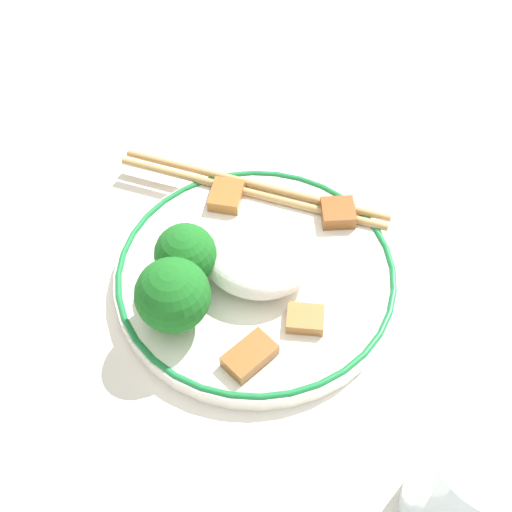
{
  "coord_description": "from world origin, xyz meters",
  "views": [
    {
      "loc": [
        0.12,
        -0.3,
        0.45
      ],
      "look_at": [
        0.0,
        0.0,
        0.03
      ],
      "focal_mm": 50.0,
      "sensor_mm": 36.0,
      "label": 1
    }
  ],
  "objects_px": {
    "drinking_glass": "(477,484)",
    "broccoli_back_center": "(173,296)",
    "broccoli_back_left": "(186,255)",
    "chopsticks": "(253,189)",
    "plate": "(256,276)"
  },
  "relations": [
    {
      "from": "plate",
      "to": "drinking_glass",
      "type": "distance_m",
      "value": 0.22
    },
    {
      "from": "chopsticks",
      "to": "drinking_glass",
      "type": "xyz_separation_m",
      "value": [
        0.21,
        -0.2,
        0.03
      ]
    },
    {
      "from": "plate",
      "to": "broccoli_back_center",
      "type": "xyz_separation_m",
      "value": [
        -0.04,
        -0.06,
        0.04
      ]
    },
    {
      "from": "broccoli_back_left",
      "to": "chopsticks",
      "type": "xyz_separation_m",
      "value": [
        0.01,
        0.1,
        -0.03
      ]
    },
    {
      "from": "plate",
      "to": "broccoli_back_center",
      "type": "height_order",
      "value": "broccoli_back_center"
    },
    {
      "from": "chopsticks",
      "to": "broccoli_back_left",
      "type": "bearing_deg",
      "value": -97.53
    },
    {
      "from": "broccoli_back_center",
      "to": "chopsticks",
      "type": "xyz_separation_m",
      "value": [
        0.01,
        0.14,
        -0.03
      ]
    },
    {
      "from": "drinking_glass",
      "to": "broccoli_back_center",
      "type": "bearing_deg",
      "value": 164.64
    },
    {
      "from": "broccoli_back_left",
      "to": "broccoli_back_center",
      "type": "xyz_separation_m",
      "value": [
        0.01,
        -0.04,
        0.0
      ]
    },
    {
      "from": "drinking_glass",
      "to": "broccoli_back_left",
      "type": "bearing_deg",
      "value": 156.77
    },
    {
      "from": "plate",
      "to": "drinking_glass",
      "type": "bearing_deg",
      "value": -33.73
    },
    {
      "from": "broccoli_back_center",
      "to": "chopsticks",
      "type": "distance_m",
      "value": 0.14
    },
    {
      "from": "broccoli_back_left",
      "to": "chopsticks",
      "type": "height_order",
      "value": "broccoli_back_left"
    },
    {
      "from": "broccoli_back_center",
      "to": "plate",
      "type": "bearing_deg",
      "value": 57.44
    },
    {
      "from": "broccoli_back_left",
      "to": "drinking_glass",
      "type": "bearing_deg",
      "value": -23.23
    }
  ]
}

